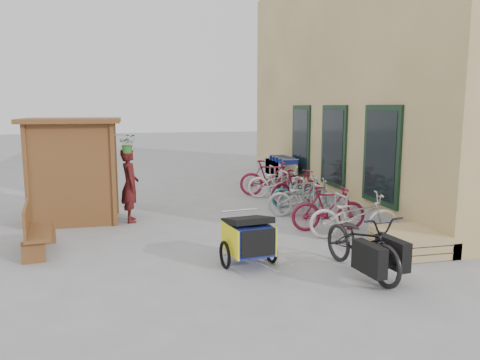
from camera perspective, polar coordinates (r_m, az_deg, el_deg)
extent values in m
plane|color=#9A9A9D|center=(9.37, -0.88, -7.56)|extent=(80.00, 80.00, 0.00)
cube|color=#D5BB7A|center=(15.74, 19.51, 11.50)|extent=(6.00, 13.00, 7.00)
cube|color=#9A9A9D|center=(14.59, 9.11, -1.08)|extent=(0.18, 13.00, 0.30)
cube|color=black|center=(10.78, 16.84, 2.91)|extent=(0.06, 1.50, 2.20)
cube|color=black|center=(10.77, 16.70, 2.91)|extent=(0.02, 1.25, 1.95)
cube|color=black|center=(13.00, 11.33, 4.09)|extent=(0.06, 1.50, 2.20)
cube|color=black|center=(12.98, 11.21, 4.09)|extent=(0.02, 1.25, 1.95)
cube|color=black|center=(15.30, 7.44, 4.90)|extent=(0.06, 1.50, 2.20)
cube|color=black|center=(15.29, 7.33, 4.90)|extent=(0.02, 1.25, 1.95)
cube|color=brown|center=(10.95, -24.59, 0.19)|extent=(0.09, 0.09, 2.30)
cube|color=brown|center=(10.74, -15.14, 0.54)|extent=(0.09, 0.09, 2.30)
cube|color=brown|center=(12.22, -23.42, 1.10)|extent=(0.09, 0.09, 2.30)
cube|color=brown|center=(12.03, -14.96, 1.42)|extent=(0.09, 0.09, 2.30)
cube|color=brown|center=(11.58, -23.83, 0.68)|extent=(0.05, 1.30, 2.30)
cube|color=brown|center=(10.84, -19.89, 0.39)|extent=(1.80, 0.05, 2.30)
cube|color=brown|center=(12.06, -19.24, 1.24)|extent=(1.80, 0.05, 2.30)
cube|color=brown|center=(11.35, -19.87, 6.84)|extent=(2.15, 1.65, 0.10)
cube|color=brown|center=(11.51, -20.47, -0.43)|extent=(1.30, 1.15, 0.04)
cube|color=brown|center=(11.43, -20.64, 2.54)|extent=(1.30, 1.15, 0.04)
cylinder|color=#A5A8AD|center=(10.65, -14.37, 5.37)|extent=(0.36, 0.02, 0.02)
imported|color=#326F27|center=(10.66, -13.52, 4.33)|extent=(0.38, 0.33, 0.42)
cylinder|color=#A5A8AD|center=(9.78, 12.77, -4.54)|extent=(0.05, 0.05, 0.84)
cylinder|color=#A5A8AD|center=(10.22, 11.54, -3.92)|extent=(0.05, 0.05, 0.84)
cylinder|color=#A5A8AD|center=(9.91, 12.22, -1.86)|extent=(0.05, 0.50, 0.05)
cylinder|color=#A5A8AD|center=(10.84, 9.99, -3.13)|extent=(0.05, 0.05, 0.84)
cylinder|color=#A5A8AD|center=(11.29, 9.00, -2.62)|extent=(0.05, 0.05, 0.84)
cylinder|color=#A5A8AD|center=(10.99, 9.54, -0.73)|extent=(0.05, 0.50, 0.05)
cylinder|color=#A5A8AD|center=(11.93, 7.73, -1.97)|extent=(0.05, 0.05, 0.84)
cylinder|color=#A5A8AD|center=(12.39, 6.90, -1.54)|extent=(0.05, 0.05, 0.84)
cylinder|color=#A5A8AD|center=(12.09, 7.35, 0.20)|extent=(0.05, 0.50, 0.05)
cylinder|color=#A5A8AD|center=(13.04, 5.85, -1.00)|extent=(0.05, 0.05, 0.84)
cylinder|color=#A5A8AD|center=(13.50, 5.15, -0.64)|extent=(0.05, 0.05, 0.84)
cylinder|color=#A5A8AD|center=(13.20, 5.52, 0.98)|extent=(0.05, 0.50, 0.05)
cylinder|color=#A5A8AD|center=(14.16, 4.26, -0.18)|extent=(0.05, 0.05, 0.84)
cylinder|color=#A5A8AD|center=(14.63, 3.67, 0.12)|extent=(0.05, 0.05, 0.84)
cylinder|color=#A5A8AD|center=(14.33, 3.98, 1.63)|extent=(0.05, 0.50, 0.05)
cube|color=tan|center=(9.24, 19.79, -7.90)|extent=(1.00, 1.20, 0.12)
cube|color=tan|center=(9.20, 19.83, -7.06)|extent=(1.00, 1.20, 0.12)
cube|color=tan|center=(9.17, 19.88, -6.22)|extent=(1.00, 1.20, 0.12)
cube|color=brown|center=(9.34, -23.31, -5.80)|extent=(0.63, 1.49, 0.06)
cube|color=brown|center=(9.31, -24.58, -4.21)|extent=(0.25, 1.44, 0.48)
cube|color=brown|center=(8.84, -23.86, -8.06)|extent=(0.39, 0.11, 0.39)
cube|color=brown|center=(9.94, -22.66, -6.15)|extent=(0.39, 0.11, 0.39)
cube|color=silver|center=(15.34, 5.59, 1.13)|extent=(0.54, 0.83, 0.51)
cube|color=navy|center=(14.90, 6.13, 2.22)|extent=(0.54, 0.04, 0.18)
cylinder|color=silver|center=(14.86, 6.17, 2.47)|extent=(0.57, 0.04, 0.04)
cylinder|color=black|center=(15.03, 5.20, -1.06)|extent=(0.04, 0.12, 0.12)
cube|color=silver|center=(15.66, 5.18, 1.30)|extent=(0.54, 0.83, 0.51)
cube|color=navy|center=(15.22, 5.70, 2.37)|extent=(0.54, 0.04, 0.18)
cylinder|color=silver|center=(15.19, 5.74, 2.61)|extent=(0.57, 0.04, 0.04)
cylinder|color=black|center=(15.35, 4.80, -0.84)|extent=(0.04, 0.12, 0.12)
cube|color=silver|center=(15.98, 4.80, 1.46)|extent=(0.54, 0.83, 0.51)
cube|color=navy|center=(15.54, 5.29, 2.51)|extent=(0.54, 0.04, 0.18)
cylinder|color=silver|center=(15.51, 5.33, 2.75)|extent=(0.57, 0.04, 0.04)
cylinder|color=black|center=(15.67, 4.41, -0.64)|extent=(0.04, 0.12, 0.12)
cube|color=silver|center=(16.30, 4.43, 1.61)|extent=(0.54, 0.83, 0.51)
cube|color=navy|center=(15.86, 4.90, 2.65)|extent=(0.54, 0.04, 0.18)
cylinder|color=silver|center=(15.83, 4.94, 2.88)|extent=(0.57, 0.04, 0.04)
cylinder|color=black|center=(15.99, 4.04, -0.44)|extent=(0.04, 0.12, 0.12)
cube|color=silver|center=(16.63, 4.07, 1.76)|extent=(0.54, 0.83, 0.51)
cube|color=navy|center=(16.19, 4.53, 2.78)|extent=(0.54, 0.04, 0.18)
cylinder|color=silver|center=(16.15, 4.56, 3.01)|extent=(0.57, 0.04, 0.04)
cylinder|color=black|center=(16.31, 3.68, -0.25)|extent=(0.04, 0.12, 0.12)
cube|color=navy|center=(7.95, 1.03, -7.07)|extent=(0.73, 0.90, 0.48)
cube|color=yellow|center=(7.83, -1.24, -7.31)|extent=(0.14, 0.82, 0.48)
cube|color=yellow|center=(8.07, 3.22, -6.83)|extent=(0.14, 0.82, 0.48)
cube|color=black|center=(7.56, 2.26, -7.69)|extent=(0.58, 0.11, 0.44)
cube|color=black|center=(7.92, 0.90, -4.95)|extent=(0.78, 0.87, 0.23)
torus|color=black|center=(7.88, -1.85, -9.12)|extent=(0.12, 0.48, 0.48)
torus|color=black|center=(8.18, 3.79, -8.45)|extent=(0.12, 0.48, 0.48)
cylinder|color=#B7B7BC|center=(7.41, 3.09, -10.33)|extent=(0.12, 0.70, 0.03)
cylinder|color=#B7B7BC|center=(8.26, -0.14, -3.72)|extent=(0.66, 0.12, 0.03)
imported|color=black|center=(7.78, 14.60, -7.37)|extent=(0.93, 2.04, 1.03)
cube|color=black|center=(7.24, 15.47, -9.20)|extent=(0.26, 0.67, 0.45)
cube|color=black|center=(7.61, 18.11, -8.43)|extent=(0.26, 0.67, 0.45)
cube|color=#DF5015|center=(7.40, 16.84, -8.44)|extent=(0.14, 0.19, 0.12)
imported|color=maroon|center=(11.12, -13.27, -0.61)|extent=(0.46, 0.66, 1.72)
imported|color=silver|center=(9.79, 13.73, -4.24)|extent=(1.90, 1.05, 0.95)
imported|color=maroon|center=(10.27, 10.75, -3.43)|extent=(1.67, 0.64, 0.98)
imported|color=#A7A6AB|center=(11.47, 7.84, -2.17)|extent=(1.88, 1.09, 0.93)
imported|color=#A7A6AB|center=(11.83, 7.80, -1.81)|extent=(1.62, 0.77, 0.94)
imported|color=teal|center=(12.53, 7.35, -1.46)|extent=(1.60, 0.63, 0.83)
imported|color=maroon|center=(12.88, 6.95, -0.82)|extent=(1.69, 0.81, 0.98)
imported|color=silver|center=(13.77, 4.81, -0.18)|extent=(1.94, 1.05, 0.97)
imported|color=maroon|center=(14.02, 3.65, 0.23)|extent=(1.87, 1.03, 1.08)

